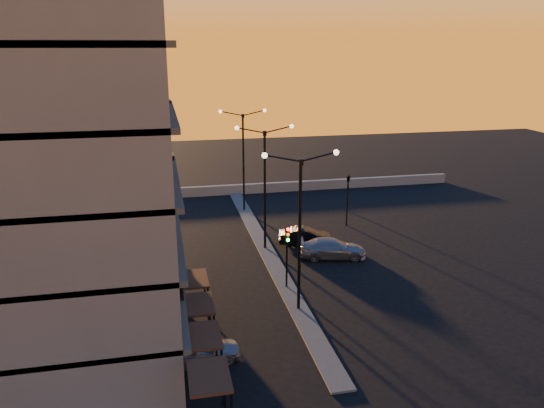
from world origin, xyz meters
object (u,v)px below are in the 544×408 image
Objects in this scene: traffic_light_main at (287,247)px; car_sedan at (305,236)px; streetlamp_mid at (265,178)px; car_wagon at (332,248)px; car_hatchback at (203,349)px.

traffic_light_main reaches higher than car_sedan.
car_wagon is (4.50, -2.69, -4.88)m from streetlamp_mid.
traffic_light_main is 6.68m from car_wagon.
car_hatchback is 15.47m from car_wagon.
car_sedan is (9.21, 14.40, 0.04)m from car_hatchback.
car_sedan is at bearing 66.33° from traffic_light_main.
car_hatchback is (-5.95, -6.97, -2.26)m from traffic_light_main.
car_hatchback is 0.90× the size of car_sedan.
car_wagon is at bearing -44.51° from car_hatchback.
traffic_light_main reaches higher than car_hatchback.
streetlamp_mid is 16.09m from car_hatchback.
streetlamp_mid is at bearing 107.78° from car_sedan.
streetlamp_mid is at bearing -24.90° from car_hatchback.
traffic_light_main is (0.00, -7.13, -2.70)m from streetlamp_mid.
car_hatchback is at bearing 159.92° from car_sedan.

